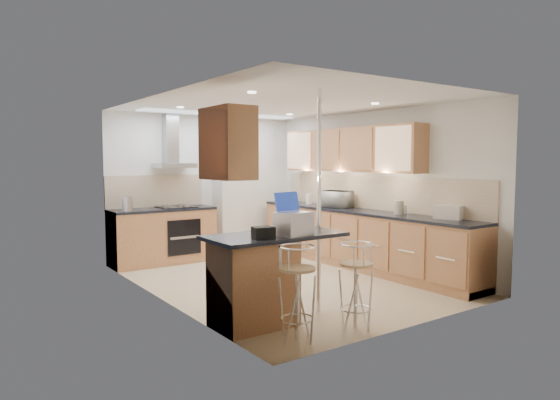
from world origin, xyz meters
TOP-DOWN VIEW (x-y plane):
  - ground at (0.00, 0.00)m, footprint 4.80×4.80m
  - room_shell at (0.32, 0.38)m, footprint 3.64×4.84m
  - right_counter at (1.50, 0.00)m, footprint 0.63×4.40m
  - back_counter at (-0.95, 2.10)m, footprint 1.70×0.63m
  - peninsula at (-1.12, -1.45)m, footprint 1.47×0.72m
  - microwave at (1.49, 0.54)m, footprint 0.45×0.57m
  - laptop at (-1.02, -1.63)m, footprint 0.39×0.32m
  - bag at (-1.38, -1.62)m, footprint 0.24×0.19m
  - bar_stool_near at (-1.27, -2.02)m, footprint 0.43×0.43m
  - bar_stool_end at (-0.57, -2.10)m, footprint 0.45×0.45m
  - jar_a at (1.51, 1.30)m, footprint 0.16×0.16m
  - jar_b at (1.58, 0.93)m, footprint 0.12×0.12m
  - jar_c at (1.55, -0.78)m, footprint 0.17×0.17m
  - jar_d at (1.64, -0.79)m, footprint 0.11×0.11m
  - bread_bin at (1.67, -1.56)m, footprint 0.38×0.42m
  - kettle at (-1.59, 1.91)m, footprint 0.16×0.16m

SIDE VIEW (x-z plane):
  - ground at x=0.00m, z-range 0.00..0.00m
  - bar_stool_end at x=-0.57m, z-range 0.00..0.88m
  - bar_stool_near at x=-1.27m, z-range 0.00..0.92m
  - back_counter at x=-0.95m, z-range 0.00..0.92m
  - right_counter at x=1.50m, z-range 0.00..0.92m
  - peninsula at x=-1.12m, z-range 0.01..0.95m
  - jar_d at x=1.64m, z-range 0.92..1.05m
  - bag at x=-1.38m, z-range 0.94..1.05m
  - jar_b at x=1.58m, z-range 0.92..1.08m
  - jar_a at x=1.51m, z-range 0.92..1.10m
  - bread_bin at x=1.67m, z-range 0.92..1.11m
  - jar_c at x=1.55m, z-range 0.92..1.12m
  - kettle at x=-1.59m, z-range 0.92..1.15m
  - microwave at x=1.49m, z-range 0.92..1.20m
  - laptop at x=-1.02m, z-range 0.94..1.18m
  - room_shell at x=0.32m, z-range 0.29..2.80m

